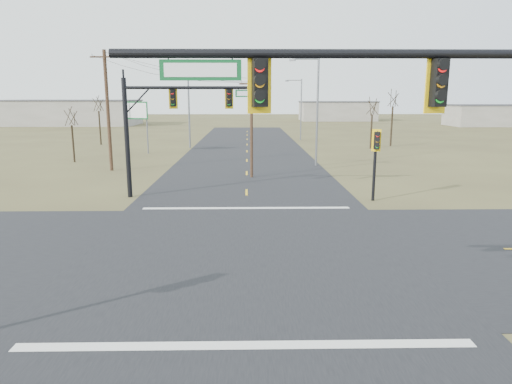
% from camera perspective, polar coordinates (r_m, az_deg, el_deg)
% --- Properties ---
extents(ground, '(320.00, 320.00, 0.00)m').
position_cam_1_polar(ground, '(19.36, -1.27, -7.39)').
color(ground, brown).
rests_on(ground, ground).
extents(road_ew, '(160.00, 14.00, 0.02)m').
position_cam_1_polar(road_ew, '(19.36, -1.27, -7.36)').
color(road_ew, black).
rests_on(road_ew, ground).
extents(road_ns, '(14.00, 160.00, 0.02)m').
position_cam_1_polar(road_ns, '(19.36, -1.27, -7.36)').
color(road_ns, black).
rests_on(road_ns, ground).
extents(stop_bar_near, '(12.00, 0.40, 0.01)m').
position_cam_1_polar(stop_bar_near, '(12.51, -1.39, -18.60)').
color(stop_bar_near, silver).
rests_on(stop_bar_near, road_ns).
extents(stop_bar_far, '(12.00, 0.40, 0.01)m').
position_cam_1_polar(stop_bar_far, '(26.55, -1.21, -2.01)').
color(stop_bar_far, silver).
rests_on(stop_bar_far, road_ns).
extents(mast_arm_near, '(11.42, 0.53, 7.89)m').
position_cam_1_polar(mast_arm_near, '(11.43, 23.69, 7.55)').
color(mast_arm_near, black).
rests_on(mast_arm_near, ground).
extents(mast_arm_far, '(9.30, 0.59, 7.54)m').
position_cam_1_polar(mast_arm_far, '(29.51, -10.54, 9.75)').
color(mast_arm_far, black).
rests_on(mast_arm_far, ground).
extents(pedestal_signal_ne, '(0.68, 0.60, 4.48)m').
position_cam_1_polar(pedestal_signal_ne, '(28.88, 14.79, 5.23)').
color(pedestal_signal_ne, black).
rests_on(pedestal_signal_ne, ground).
extents(utility_pole_near, '(1.91, 0.64, 7.98)m').
position_cam_1_polar(utility_pole_near, '(36.44, -0.56, 8.38)').
color(utility_pole_near, '#4A311F').
rests_on(utility_pole_near, ground).
extents(utility_pole_far, '(2.52, 0.36, 10.29)m').
position_cam_1_polar(utility_pole_far, '(41.93, -18.03, 9.78)').
color(utility_pole_far, '#4A311F').
rests_on(utility_pole_far, ground).
extents(highway_sign, '(2.92, 1.29, 5.88)m').
position_cam_1_polar(highway_sign, '(54.03, -14.75, 9.07)').
color(highway_sign, slate).
rests_on(highway_sign, ground).
extents(streetlight_a, '(2.79, 0.43, 9.94)m').
position_cam_1_polar(streetlight_a, '(43.06, 7.40, 10.64)').
color(streetlight_a, slate).
rests_on(streetlight_a, ground).
extents(streetlight_b, '(2.52, 0.30, 9.03)m').
position_cam_1_polar(streetlight_b, '(69.73, 5.49, 10.65)').
color(streetlight_b, slate).
rests_on(streetlight_b, ground).
extents(streetlight_c, '(3.07, 0.47, 10.95)m').
position_cam_1_polar(streetlight_c, '(58.88, -8.18, 11.45)').
color(streetlight_c, slate).
rests_on(streetlight_c, ground).
extents(bare_tree_a, '(3.05, 3.05, 5.76)m').
position_cam_1_polar(bare_tree_a, '(48.78, -22.13, 8.80)').
color(bare_tree_a, black).
rests_on(bare_tree_a, ground).
extents(bare_tree_b, '(3.53, 3.53, 6.96)m').
position_cam_1_polar(bare_tree_b, '(65.82, -19.12, 10.44)').
color(bare_tree_b, black).
rests_on(bare_tree_b, ground).
extents(bare_tree_c, '(3.07, 3.07, 6.76)m').
position_cam_1_polar(bare_tree_c, '(59.27, 14.36, 10.39)').
color(bare_tree_c, black).
rests_on(bare_tree_c, ground).
extents(bare_tree_d, '(3.77, 3.77, 7.80)m').
position_cam_1_polar(bare_tree_d, '(63.24, 16.79, 11.21)').
color(bare_tree_d, black).
rests_on(bare_tree_d, ground).
extents(warehouse_left, '(28.00, 14.00, 5.50)m').
position_cam_1_polar(warehouse_left, '(115.53, -21.64, 9.16)').
color(warehouse_left, '#A69F93').
rests_on(warehouse_left, ground).
extents(warehouse_mid, '(20.00, 12.00, 5.00)m').
position_cam_1_polar(warehouse_mid, '(130.74, 10.09, 9.89)').
color(warehouse_mid, '#A69F93').
rests_on(warehouse_mid, ground).
extents(warehouse_right, '(18.00, 10.00, 4.50)m').
position_cam_1_polar(warehouse_right, '(117.05, 27.25, 8.46)').
color(warehouse_right, '#A69F93').
rests_on(warehouse_right, ground).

